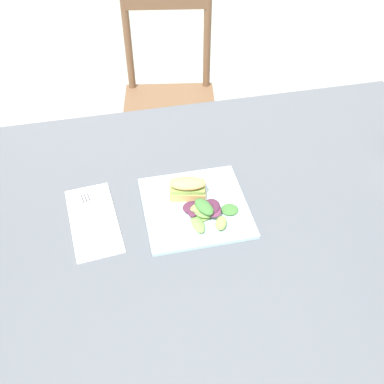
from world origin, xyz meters
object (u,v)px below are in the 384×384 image
(chair_wooden_far, at_px, (170,103))
(plate_lunch, at_px, (195,207))
(sandwich_half_front, at_px, (188,188))
(dining_table, at_px, (218,241))
(fork_on_napkin, at_px, (92,214))

(chair_wooden_far, relative_size, plate_lunch, 3.39)
(chair_wooden_far, height_order, plate_lunch, chair_wooden_far)
(chair_wooden_far, distance_m, sandwich_half_front, 0.95)
(chair_wooden_far, bearing_deg, sandwich_half_front, -96.48)
(dining_table, bearing_deg, fork_on_napkin, 169.02)
(plate_lunch, height_order, sandwich_half_front, sandwich_half_front)
(dining_table, relative_size, chair_wooden_far, 1.65)
(plate_lunch, bearing_deg, fork_on_napkin, 173.49)
(chair_wooden_far, distance_m, fork_on_napkin, 1.00)
(plate_lunch, relative_size, sandwich_half_front, 2.58)
(dining_table, height_order, chair_wooden_far, chair_wooden_far)
(dining_table, relative_size, fork_on_napkin, 7.73)
(dining_table, xyz_separation_m, fork_on_napkin, (-0.31, 0.06, 0.11))
(sandwich_half_front, bearing_deg, dining_table, -46.94)
(dining_table, distance_m, plate_lunch, 0.13)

